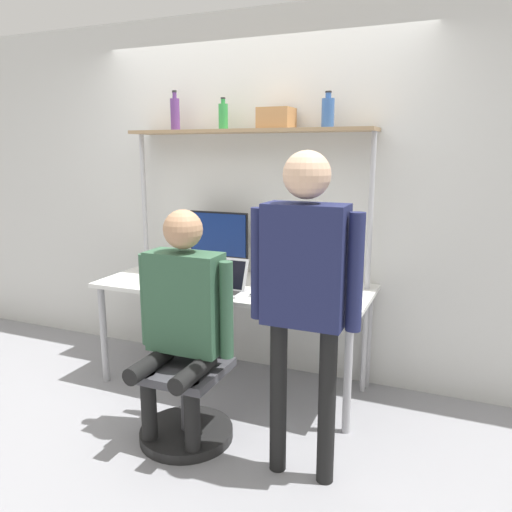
% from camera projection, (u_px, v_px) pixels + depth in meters
% --- Properties ---
extents(ground_plane, '(12.00, 12.00, 0.00)m').
position_uv_depth(ground_plane, '(209.00, 409.00, 3.35)').
color(ground_plane, gray).
extents(wall_back, '(8.00, 0.06, 2.70)m').
position_uv_depth(wall_back, '(256.00, 197.00, 3.83)').
color(wall_back, silver).
rests_on(wall_back, ground_plane).
extents(desk, '(1.95, 0.78, 0.77)m').
position_uv_depth(desk, '(234.00, 293.00, 3.58)').
color(desk, silver).
rests_on(desk, ground_plane).
extents(shelf_unit, '(1.85, 0.28, 1.85)m').
position_uv_depth(shelf_unit, '(247.00, 166.00, 3.61)').
color(shelf_unit, '#997A56').
rests_on(shelf_unit, ground_plane).
extents(monitor, '(0.48, 0.22, 0.48)m').
position_uv_depth(monitor, '(219.00, 240.00, 3.81)').
color(monitor, black).
rests_on(monitor, desk).
extents(laptop, '(0.29, 0.23, 0.22)m').
position_uv_depth(laptop, '(225.00, 282.00, 3.39)').
color(laptop, '#BCBCC1').
rests_on(laptop, desk).
extents(cell_phone, '(0.07, 0.15, 0.01)m').
position_uv_depth(cell_phone, '(257.00, 294.00, 3.31)').
color(cell_phone, silver).
rests_on(cell_phone, desk).
extents(office_chair, '(0.56, 0.56, 0.91)m').
position_uv_depth(office_chair, '(189.00, 392.00, 3.00)').
color(office_chair, black).
rests_on(office_chair, ground_plane).
extents(person_seated, '(0.61, 0.47, 1.38)m').
position_uv_depth(person_seated, '(182.00, 309.00, 2.85)').
color(person_seated, black).
rests_on(person_seated, ground_plane).
extents(person_standing, '(0.57, 0.23, 1.71)m').
position_uv_depth(person_standing, '(305.00, 277.00, 2.45)').
color(person_standing, black).
rests_on(person_standing, ground_plane).
extents(bottle_blue, '(0.09, 0.09, 0.24)m').
position_uv_depth(bottle_blue, '(328.00, 112.00, 3.32)').
color(bottle_blue, '#335999').
rests_on(bottle_blue, shelf_unit).
extents(bottle_purple, '(0.07, 0.07, 0.29)m').
position_uv_depth(bottle_purple, '(175.00, 114.00, 3.76)').
color(bottle_purple, '#593372').
rests_on(bottle_purple, shelf_unit).
extents(bottle_green, '(0.07, 0.07, 0.22)m').
position_uv_depth(bottle_green, '(223.00, 116.00, 3.61)').
color(bottle_green, '#2D8C3F').
rests_on(bottle_green, shelf_unit).
extents(storage_box, '(0.23, 0.20, 0.14)m').
position_uv_depth(storage_box, '(276.00, 118.00, 3.46)').
color(storage_box, '#B27A47').
rests_on(storage_box, shelf_unit).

